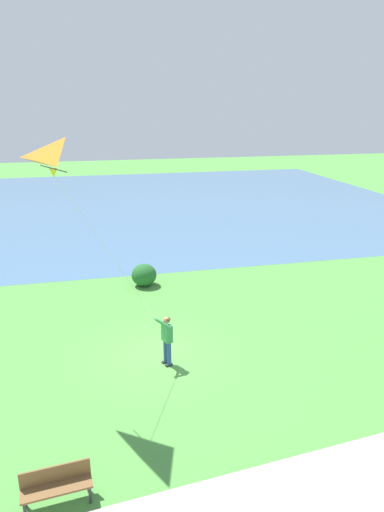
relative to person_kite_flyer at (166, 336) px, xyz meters
name	(u,v)px	position (x,y,z in m)	size (l,w,h in m)	color
ground_plane	(159,356)	(-0.56, -0.17, -1.05)	(120.00, 120.00, 0.00)	#4C8E3D
lake_water	(157,202)	(-26.67, 3.83, -1.04)	(36.00, 44.00, 0.01)	#476B8E
walkway_path	(298,501)	(6.19, 1.83, -1.04)	(2.40, 32.00, 0.02)	#B7AD99
person_kite_flyer	(166,336)	(0.00, 0.00, 0.00)	(0.49, 0.63, 1.83)	#232328
flying_kite	(66,159)	(0.97, -2.68, 5.90)	(1.97, 3.08, 5.58)	orange
park_bench_near_walkway	(56,483)	(5.03, -3.31, -0.54)	(0.59, 1.54, 0.88)	brown
lakeside_shrub	(144,275)	(-7.24, 0.18, -0.51)	(1.18, 1.19, 1.07)	#236028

